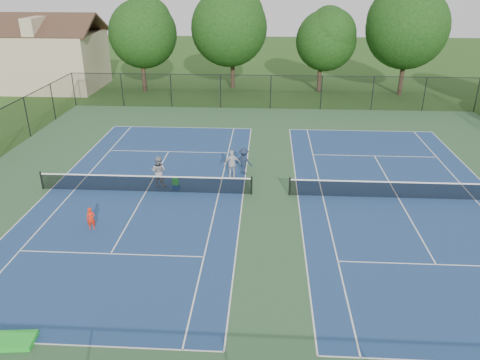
# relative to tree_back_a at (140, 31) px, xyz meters

# --- Properties ---
(ground) EXTENTS (140.00, 140.00, 0.00)m
(ground) POSITION_rel_tree_back_a_xyz_m (13.00, -24.00, -6.04)
(ground) COLOR #234716
(ground) RESTS_ON ground
(court_pad) EXTENTS (36.00, 36.00, 0.01)m
(court_pad) POSITION_rel_tree_back_a_xyz_m (13.00, -24.00, -6.03)
(court_pad) COLOR #325933
(court_pad) RESTS_ON ground
(tennis_court_left) EXTENTS (12.00, 23.83, 1.07)m
(tennis_court_left) POSITION_rel_tree_back_a_xyz_m (6.00, -24.00, -5.94)
(tennis_court_left) COLOR navy
(tennis_court_left) RESTS_ON ground
(tennis_court_right) EXTENTS (12.00, 23.83, 1.07)m
(tennis_court_right) POSITION_rel_tree_back_a_xyz_m (20.00, -24.00, -5.94)
(tennis_court_right) COLOR navy
(tennis_court_right) RESTS_ON ground
(perimeter_fence) EXTENTS (36.08, 36.08, 3.02)m
(perimeter_fence) POSITION_rel_tree_back_a_xyz_m (13.00, -24.00, -4.44)
(perimeter_fence) COLOR black
(perimeter_fence) RESTS_ON ground
(tree_back_a) EXTENTS (6.80, 6.80, 9.15)m
(tree_back_a) POSITION_rel_tree_back_a_xyz_m (0.00, 0.00, 0.00)
(tree_back_a) COLOR #2D2116
(tree_back_a) RESTS_ON ground
(tree_back_b) EXTENTS (7.60, 7.60, 10.03)m
(tree_back_b) POSITION_rel_tree_back_a_xyz_m (9.00, 2.00, 0.56)
(tree_back_b) COLOR #2D2116
(tree_back_b) RESTS_ON ground
(tree_back_c) EXTENTS (6.00, 6.00, 8.40)m
(tree_back_c) POSITION_rel_tree_back_a_xyz_m (18.00, 1.00, -0.56)
(tree_back_c) COLOR #2D2116
(tree_back_c) RESTS_ON ground
(tree_back_d) EXTENTS (7.80, 7.80, 10.37)m
(tree_back_d) POSITION_rel_tree_back_a_xyz_m (26.00, 0.00, 0.79)
(tree_back_d) COLOR #2D2116
(tree_back_d) RESTS_ON ground
(clapboard_house) EXTENTS (10.80, 8.10, 7.65)m
(clapboard_house) POSITION_rel_tree_back_a_xyz_m (-10.00, 1.00, -2.95)
(clapboard_house) COLOR tan
(clapboard_house) RESTS_ON ground
(child_player) EXTENTS (0.47, 0.37, 1.12)m
(child_player) POSITION_rel_tree_back_a_xyz_m (4.43, -28.29, -5.48)
(child_player) COLOR red
(child_player) RESTS_ON ground
(instructor) EXTENTS (1.03, 0.89, 1.82)m
(instructor) POSITION_rel_tree_back_a_xyz_m (6.61, -23.20, -5.13)
(instructor) COLOR gray
(instructor) RESTS_ON ground
(bystander_a) EXTENTS (1.08, 0.65, 1.72)m
(bystander_a) POSITION_rel_tree_back_a_xyz_m (10.70, -21.68, -5.18)
(bystander_a) COLOR silver
(bystander_a) RESTS_ON ground
(bystander_b) EXTENTS (1.22, 0.96, 1.65)m
(bystander_b) POSITION_rel_tree_back_a_xyz_m (11.37, -21.12, -5.21)
(bystander_b) COLOR #1B273C
(bystander_b) RESTS_ON ground
(ball_crate) EXTENTS (0.39, 0.33, 0.31)m
(ball_crate) POSITION_rel_tree_back_a_xyz_m (7.63, -23.60, -5.88)
(ball_crate) COLOR navy
(ball_crate) RESTS_ON ground
(ball_hopper) EXTENTS (0.36, 0.31, 0.38)m
(ball_hopper) POSITION_rel_tree_back_a_xyz_m (7.63, -23.60, -5.54)
(ball_hopper) COLOR green
(ball_hopper) RESTS_ON ball_crate
(green_tarp) EXTENTS (1.64, 1.02, 0.17)m
(green_tarp) POSITION_rel_tree_back_a_xyz_m (4.36, -35.90, -5.94)
(green_tarp) COLOR green
(green_tarp) RESTS_ON ground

